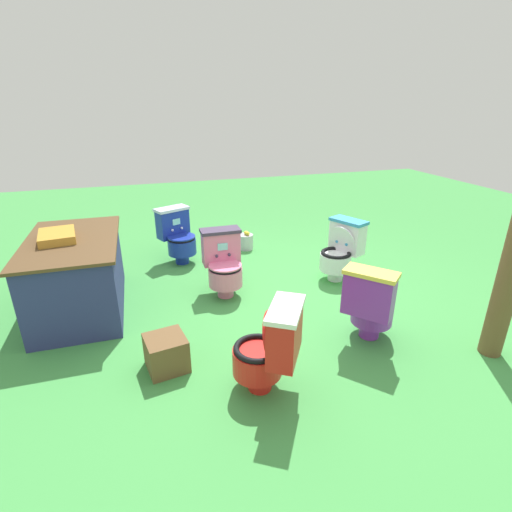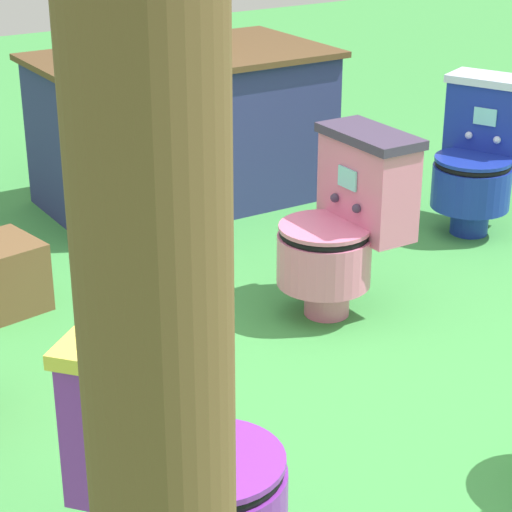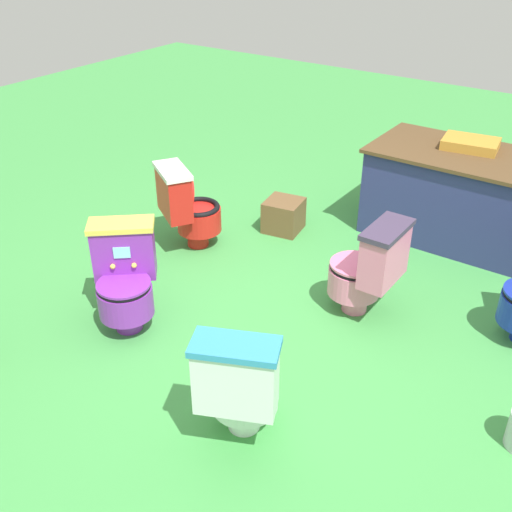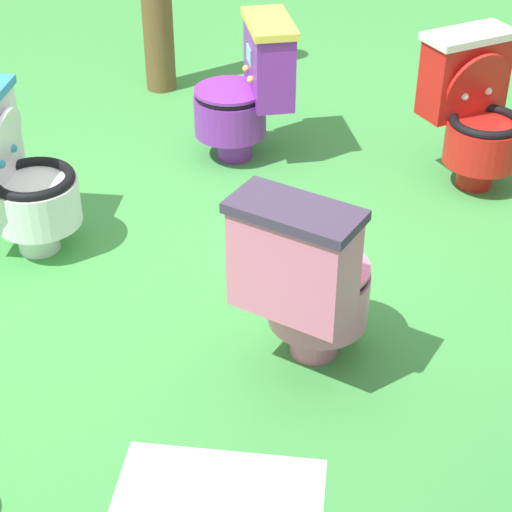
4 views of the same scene
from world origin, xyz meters
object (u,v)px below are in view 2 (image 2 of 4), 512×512
Objects in this scene: toilet_purple at (177,455)px; toilet_pink at (344,224)px; toilet_blue at (481,155)px; vendor_table at (183,127)px.

toilet_pink is (1.29, 1.03, 0.00)m from toilet_purple.
toilet_purple is 1.00× the size of toilet_pink.
toilet_blue is at bearing 169.87° from toilet_purple.
toilet_purple is at bearing 96.72° from toilet_blue.
toilet_blue is (1.09, 0.37, 0.00)m from toilet_pink.
toilet_blue is (2.38, 1.40, 0.00)m from toilet_purple.
toilet_purple and toilet_pink have the same top height.
toilet_pink and toilet_blue have the same top height.
vendor_table reaches higher than toilet_purple.
toilet_blue is at bearing -48.73° from vendor_table.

